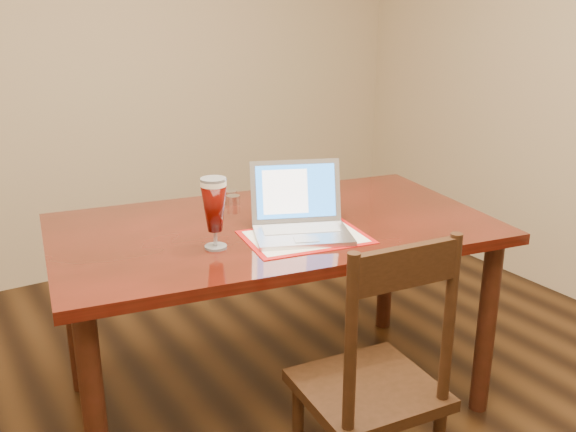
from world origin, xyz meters
TOP-DOWN VIEW (x-y plane):
  - dining_table at (0.22, 0.65)m, footprint 1.90×1.27m
  - dining_chair at (0.17, -0.07)m, footprint 0.48×0.46m

SIDE VIEW (x-z plane):
  - dining_chair at x=0.17m, z-range -0.03..1.00m
  - dining_table at x=0.22m, z-range 0.19..1.28m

